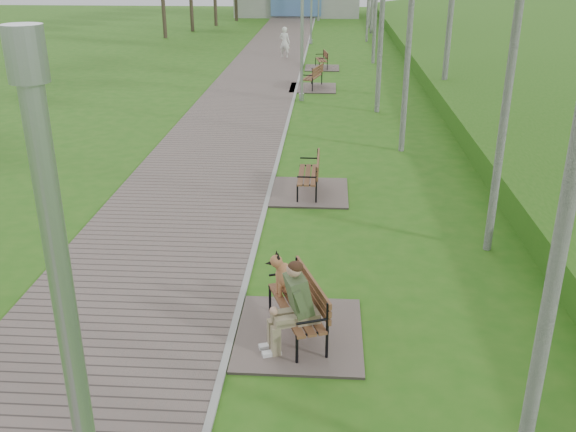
% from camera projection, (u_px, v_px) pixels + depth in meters
% --- Properties ---
extents(walkway, '(3.50, 67.00, 0.04)m').
position_uv_depth(walkway, '(255.00, 84.00, 26.24)').
color(walkway, '#6F615A').
rests_on(walkway, ground).
extents(kerb, '(0.10, 67.00, 0.05)m').
position_uv_depth(kerb, '(297.00, 85.00, 26.14)').
color(kerb, '#999993').
rests_on(kerb, ground).
extents(bench_main, '(1.81, 2.01, 1.57)m').
position_uv_depth(bench_main, '(293.00, 310.00, 9.07)').
color(bench_main, '#6F615A').
rests_on(bench_main, ground).
extents(bench_second, '(1.74, 1.94, 1.07)m').
position_uv_depth(bench_second, '(308.00, 185.00, 14.58)').
color(bench_second, '#6F615A').
rests_on(bench_second, ground).
extents(bench_third, '(1.83, 2.03, 1.12)m').
position_uv_depth(bench_third, '(312.00, 83.00, 25.51)').
color(bench_third, '#6F615A').
rests_on(bench_third, ground).
extents(bench_far, '(1.58, 1.75, 0.97)m').
position_uv_depth(bench_far, '(321.00, 65.00, 29.81)').
color(bench_far, '#6F615A').
rests_on(bench_far, ground).
extents(lamp_post_second, '(0.18, 0.18, 4.72)m').
position_uv_depth(lamp_post_second, '(302.00, 39.00, 22.69)').
color(lamp_post_second, '#A2A5AB').
rests_on(lamp_post_second, ground).
extents(lamp_post_third, '(0.19, 0.19, 4.82)m').
position_uv_depth(lamp_post_third, '(311.00, 4.00, 36.67)').
color(lamp_post_third, '#A2A5AB').
rests_on(lamp_post_third, ground).
extents(pedestrian_near, '(0.65, 0.54, 1.54)m').
position_uv_depth(pedestrian_near, '(285.00, 42.00, 32.47)').
color(pedestrian_near, white).
rests_on(pedestrian_near, ground).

